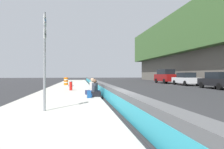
{
  "coord_description": "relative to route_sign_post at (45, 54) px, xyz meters",
  "views": [
    {
      "loc": [
        -7.56,
        1.62,
        1.47
      ],
      "look_at": [
        6.26,
        -0.63,
        1.46
      ],
      "focal_mm": 31.67,
      "sensor_mm": 36.0,
      "label": 1
    }
  ],
  "objects": [
    {
      "name": "seated_person_middle",
      "position": [
        5.49,
        -2.09,
        -1.73
      ],
      "size": [
        0.89,
        0.96,
        1.09
      ],
      "color": "#23284C",
      "rests_on": "sidewalk_strip"
    },
    {
      "name": "parked_car_fourth",
      "position": [
        16.9,
        -15.21,
        -1.35
      ],
      "size": [
        4.51,
        1.96,
        1.71
      ],
      "color": "silver",
      "rests_on": "ground_plane"
    },
    {
      "name": "construction_barrel",
      "position": [
        17.73,
        0.45,
        -1.59
      ],
      "size": [
        0.54,
        0.54,
        0.95
      ],
      "color": "orange",
      "rests_on": "sidewalk_strip"
    },
    {
      "name": "parked_car_midline",
      "position": [
        22.97,
        -15.1,
        -1.03
      ],
      "size": [
        4.86,
        2.18,
        2.28
      ],
      "color": "maroon",
      "rests_on": "ground_plane"
    },
    {
      "name": "seated_person_foreground",
      "position": [
        4.42,
        -2.16,
        -1.75
      ],
      "size": [
        0.72,
        0.82,
        1.04
      ],
      "color": "black",
      "rests_on": "sidewalk_strip"
    },
    {
      "name": "route_sign_post",
      "position": [
        0.0,
        0.0,
        0.0
      ],
      "size": [
        0.44,
        0.09,
        3.6
      ],
      "color": "gray",
      "rests_on": "sidewalk_strip"
    },
    {
      "name": "sidewalk_strip",
      "position": [
        0.06,
        -0.24,
        -2.14
      ],
      "size": [
        80.0,
        4.4,
        0.14
      ],
      "primitive_type": "cube",
      "color": "#B5B2A8",
      "rests_on": "ground_plane"
    },
    {
      "name": "backpack",
      "position": [
        3.76,
        -1.8,
        -1.88
      ],
      "size": [
        0.32,
        0.28,
        0.4
      ],
      "color": "navy",
      "rests_on": "sidewalk_strip"
    },
    {
      "name": "fire_hydrant",
      "position": [
        9.29,
        -0.52,
        -1.62
      ],
      "size": [
        0.26,
        0.46,
        0.88
      ],
      "color": "red",
      "rests_on": "sidewalk_strip"
    },
    {
      "name": "jersey_barrier",
      "position": [
        0.06,
        -2.89,
        -1.79
      ],
      "size": [
        76.0,
        0.45,
        0.85
      ],
      "color": "#545456",
      "rests_on": "ground_plane"
    },
    {
      "name": "parked_car_third",
      "position": [
        10.41,
        -15.04,
        -1.35
      ],
      "size": [
        4.56,
        2.08,
        1.71
      ],
      "color": "black",
      "rests_on": "ground_plane"
    },
    {
      "name": "ground_plane",
      "position": [
        0.06,
        -2.89,
        -2.21
      ],
      "size": [
        160.0,
        160.0,
        0.0
      ],
      "primitive_type": "plane",
      "color": "#2B2B2D",
      "rests_on": "ground"
    }
  ]
}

